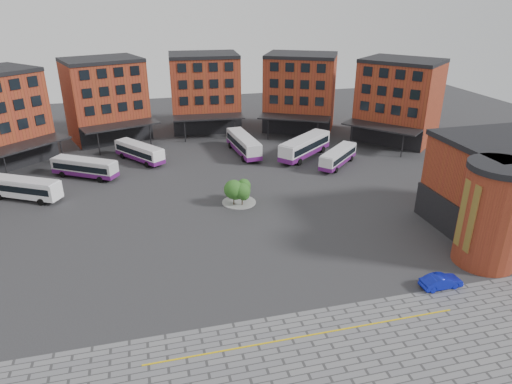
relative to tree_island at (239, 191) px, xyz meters
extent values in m
plane|color=#28282B|center=(-1.88, -11.50, -1.91)|extent=(160.00, 160.00, 0.00)
cube|color=gold|center=(0.12, -25.50, -1.88)|extent=(26.00, 0.15, 0.02)
cube|color=black|center=(-30.08, 21.83, 0.09)|extent=(10.00, 9.07, 4.00)
cube|color=black|center=(-29.95, 21.68, 7.29)|extent=(8.60, 7.77, 8.00)
cube|color=black|center=(-28.51, 20.08, 2.09)|extent=(12.61, 11.97, 0.25)
cylinder|color=black|center=(-30.69, 15.70, 0.09)|extent=(0.20, 0.20, 4.00)
cylinder|color=black|center=(-23.93, 21.79, 0.09)|extent=(0.20, 0.20, 4.00)
cube|color=maroon|center=(-17.18, 34.94, 5.09)|extent=(15.55, 13.69, 14.00)
cube|color=black|center=(-15.60, 30.36, 0.09)|extent=(12.45, 4.71, 4.00)
cube|color=black|center=(-17.18, 34.94, 12.39)|extent=(15.65, 13.97, 0.60)
cube|color=black|center=(-15.54, 30.17, 7.29)|extent=(10.87, 3.87, 8.00)
cube|color=black|center=(-14.84, 28.13, 2.09)|extent=(13.72, 8.39, 0.25)
cylinder|color=black|center=(-18.55, 24.95, 0.09)|extent=(0.20, 0.20, 4.00)
cylinder|color=black|center=(-9.95, 27.91, 0.09)|extent=(0.20, 0.20, 4.00)
cube|color=maroon|center=(1.40, 37.39, 5.09)|extent=(13.67, 10.88, 14.00)
cube|color=black|center=(1.06, 32.55, 0.09)|extent=(13.00, 1.41, 4.00)
cube|color=black|center=(1.40, 37.39, 12.39)|extent=(13.69, 11.18, 0.60)
cube|color=black|center=(1.05, 32.35, 7.29)|extent=(11.42, 0.95, 8.00)
cube|color=black|center=(0.90, 30.21, 2.09)|extent=(13.28, 5.30, 0.25)
cylinder|color=black|center=(-3.77, 28.73, 0.09)|extent=(0.20, 0.20, 4.00)
cylinder|color=black|center=(5.31, 28.09, 0.09)|extent=(0.20, 0.20, 4.00)
cube|color=maroon|center=(19.46, 32.38, 5.09)|extent=(16.12, 14.81, 14.00)
cube|color=black|center=(17.26, 28.06, 0.09)|extent=(11.81, 6.35, 4.00)
cube|color=black|center=(19.46, 32.38, 12.39)|extent=(16.26, 15.08, 0.60)
cube|color=black|center=(17.17, 27.88, 7.29)|extent=(10.26, 5.33, 8.00)
cube|color=black|center=(16.19, 25.97, 2.09)|extent=(13.58, 9.82, 0.25)
cylinder|color=black|center=(11.32, 26.43, 0.09)|extent=(0.20, 0.20, 4.00)
cylinder|color=black|center=(19.43, 22.30, 0.09)|extent=(0.20, 0.20, 4.00)
cube|color=maroon|center=(34.12, 20.71, 5.09)|extent=(16.02, 16.39, 14.00)
cube|color=black|center=(30.41, 17.60, 0.09)|extent=(8.74, 10.28, 4.00)
cube|color=black|center=(34.12, 20.71, 12.39)|extent=(16.25, 16.58, 0.60)
cube|color=black|center=(30.26, 17.47, 7.29)|extent=(7.47, 8.86, 8.00)
cube|color=black|center=(28.61, 16.09, 2.09)|extent=(11.73, 12.79, 0.25)
cylinder|color=black|center=(24.31, 18.41, 0.09)|extent=(0.20, 0.20, 4.00)
cylinder|color=black|center=(30.15, 11.44, 0.09)|extent=(0.20, 0.20, 4.00)
cube|color=maroon|center=(28.12, -13.50, 3.09)|extent=(14.00, 12.00, 10.00)
cube|color=black|center=(21.02, -13.50, 0.09)|extent=(0.40, 12.00, 4.00)
cylinder|color=maroon|center=(21.12, -19.50, 3.09)|extent=(6.00, 6.00, 10.00)
cylinder|color=black|center=(21.12, -19.50, 8.39)|extent=(6.40, 6.40, 0.60)
cube|color=red|center=(18.22, -19.50, 3.59)|extent=(0.12, 2.20, 7.00)
cylinder|color=gray|center=(0.12, 0.50, -1.85)|extent=(4.40, 4.40, 0.12)
cylinder|color=#332114|center=(-0.68, -0.10, -1.12)|extent=(0.14, 0.14, 1.58)
sphere|color=#1E4F1A|center=(-0.68, -0.10, 0.31)|extent=(2.48, 2.48, 2.48)
sphere|color=#1E4F1A|center=(-0.48, -0.25, -0.17)|extent=(1.74, 1.74, 1.74)
cylinder|color=#332114|center=(0.92, 1.10, -1.16)|extent=(0.14, 0.14, 1.48)
sphere|color=#1E4F1A|center=(0.92, 1.10, 0.17)|extent=(1.82, 1.82, 1.82)
sphere|color=#1E4F1A|center=(1.12, 0.95, -0.27)|extent=(1.27, 1.27, 1.27)
cylinder|color=#332114|center=(0.32, -0.50, -1.18)|extent=(0.14, 0.14, 1.45)
sphere|color=#1E4F1A|center=(0.32, -0.50, 0.12)|extent=(2.13, 2.13, 2.13)
sphere|color=#1E4F1A|center=(0.52, -0.65, -0.32)|extent=(1.49, 1.49, 1.49)
cube|color=white|center=(-27.03, 8.57, -0.27)|extent=(9.96, 6.98, 2.26)
cube|color=black|center=(-27.03, 8.57, -0.11)|extent=(9.28, 6.63, 0.87)
cube|color=silver|center=(-27.03, 8.57, 0.90)|extent=(9.56, 6.70, 0.11)
cylinder|color=black|center=(-29.29, 11.17, -1.45)|extent=(0.94, 0.69, 0.92)
cylinder|color=black|center=(-24.77, 5.98, -1.45)|extent=(0.94, 0.69, 0.92)
cylinder|color=black|center=(-23.64, 7.99, -1.45)|extent=(0.94, 0.69, 0.92)
cube|color=silver|center=(-19.98, 14.83, -0.28)|extent=(9.77, 7.29, 2.25)
cube|color=black|center=(-19.98, 14.83, -0.12)|extent=(9.12, 6.91, 0.87)
cube|color=silver|center=(-19.98, 14.83, 0.89)|extent=(9.38, 7.00, 0.11)
cube|color=black|center=(-24.17, 17.45, -0.07)|extent=(1.13, 1.72, 1.01)
cube|color=#591665|center=(-19.98, 14.83, -1.08)|extent=(9.82, 7.34, 0.64)
cylinder|color=black|center=(-23.33, 15.57, -1.45)|extent=(0.92, 0.72, 0.92)
cylinder|color=black|center=(-22.11, 17.51, -1.45)|extent=(0.92, 0.72, 0.92)
cylinder|color=black|center=(-17.85, 12.15, -1.45)|extent=(0.92, 0.72, 0.92)
cylinder|color=black|center=(-16.64, 14.09, -1.45)|extent=(0.92, 0.72, 0.92)
cube|color=white|center=(-12.02, 20.15, -0.27)|extent=(7.76, 9.61, 2.26)
cube|color=black|center=(-12.02, 20.15, -0.11)|extent=(7.33, 8.98, 0.88)
cube|color=silver|center=(-12.02, 20.15, 0.91)|extent=(7.45, 9.22, 0.11)
cube|color=black|center=(-14.90, 24.21, -0.06)|extent=(1.67, 1.23, 1.01)
cube|color=#591665|center=(-12.02, 20.15, -1.08)|extent=(7.81, 9.66, 0.65)
cylinder|color=black|center=(-14.84, 22.13, -1.45)|extent=(0.76, 0.91, 0.92)
cylinder|color=black|center=(-12.96, 23.47, -1.45)|extent=(0.76, 0.91, 0.92)
cylinder|color=black|center=(-11.08, 16.84, -1.45)|extent=(0.76, 0.91, 0.92)
cylinder|color=black|center=(-9.20, 18.17, -1.45)|extent=(0.76, 0.91, 0.92)
cube|color=silver|center=(5.07, 19.49, -0.06)|extent=(3.64, 11.64, 2.55)
cube|color=black|center=(5.07, 19.49, 0.12)|extent=(3.62, 10.74, 0.99)
cube|color=silver|center=(5.07, 19.49, 1.27)|extent=(3.49, 11.18, 0.12)
cube|color=black|center=(4.55, 25.09, 0.18)|extent=(2.21, 0.32, 1.15)
cube|color=#591665|center=(5.07, 19.49, -0.97)|extent=(3.68, 11.69, 0.73)
cylinder|color=black|center=(3.44, 23.02, -1.39)|extent=(0.41, 1.07, 1.04)
cylinder|color=black|center=(6.03, 23.26, -1.39)|extent=(0.41, 1.07, 1.04)
cylinder|color=black|center=(4.11, 15.72, -1.39)|extent=(0.41, 1.07, 1.04)
cylinder|color=black|center=(6.70, 15.96, -1.39)|extent=(0.41, 1.07, 1.04)
cube|color=silver|center=(14.56, 15.46, 0.03)|extent=(11.02, 9.76, 2.68)
cube|color=black|center=(14.56, 15.46, 0.23)|extent=(10.32, 9.20, 1.04)
cube|color=silver|center=(14.56, 15.46, 1.43)|extent=(10.58, 9.37, 0.13)
cube|color=black|center=(19.12, 19.22, 0.28)|extent=(1.57, 1.87, 1.20)
cube|color=#591665|center=(14.56, 15.46, -0.92)|extent=(11.08, 9.82, 0.77)
cylinder|color=black|center=(16.66, 18.96, -1.36)|extent=(1.05, 0.95, 1.09)
cylinder|color=black|center=(18.40, 16.85, -1.36)|extent=(1.05, 0.95, 1.09)
cylinder|color=black|center=(10.72, 14.07, -1.36)|extent=(1.05, 0.95, 1.09)
cylinder|color=black|center=(12.46, 11.96, -1.36)|extent=(1.05, 0.95, 1.09)
cube|color=silver|center=(18.26, 10.30, -0.34)|extent=(8.56, 8.25, 2.16)
cube|color=black|center=(18.26, 10.30, -0.19)|extent=(8.04, 7.76, 0.84)
cube|color=silver|center=(18.26, 10.30, 0.78)|extent=(8.22, 7.92, 0.11)
cube|color=black|center=(21.71, 13.56, -0.14)|extent=(1.37, 1.44, 0.97)
cube|color=#591665|center=(18.26, 10.30, -1.11)|extent=(8.62, 8.31, 0.62)
cylinder|color=black|center=(19.75, 13.23, -1.47)|extent=(0.82, 0.80, 0.88)
cylinder|color=black|center=(21.27, 11.63, -1.47)|extent=(0.82, 0.80, 0.88)
cylinder|color=black|center=(15.24, 8.98, -1.47)|extent=(0.82, 0.80, 0.88)
cylinder|color=black|center=(16.76, 7.37, -1.47)|extent=(0.82, 0.80, 0.88)
imported|color=#0D18A9|center=(14.29, -22.35, -1.25)|extent=(4.00, 1.47, 1.31)
camera|label=1|loc=(-11.03, -52.33, 23.25)|focal=32.00mm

